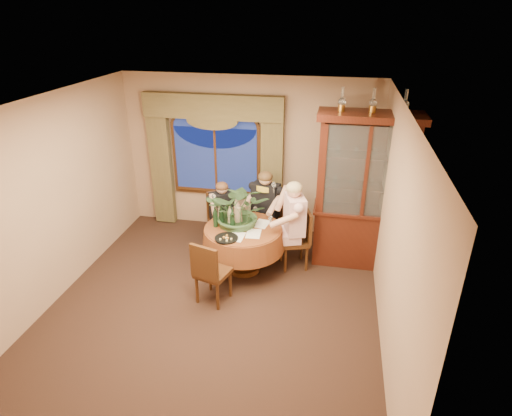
% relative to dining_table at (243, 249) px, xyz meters
% --- Properties ---
extents(floor, '(5.00, 5.00, 0.00)m').
position_rel_dining_table_xyz_m(floor, '(-0.21, -1.02, -0.38)').
color(floor, black).
rests_on(floor, ground).
extents(wall_back, '(4.50, 0.00, 4.50)m').
position_rel_dining_table_xyz_m(wall_back, '(-0.21, 1.48, 1.02)').
color(wall_back, '#9D7A60').
rests_on(wall_back, ground).
extents(wall_right, '(0.00, 5.00, 5.00)m').
position_rel_dining_table_xyz_m(wall_right, '(2.04, -1.02, 1.02)').
color(wall_right, '#9D7A60').
rests_on(wall_right, ground).
extents(ceiling, '(5.00, 5.00, 0.00)m').
position_rel_dining_table_xyz_m(ceiling, '(-0.21, -1.02, 2.42)').
color(ceiling, white).
rests_on(ceiling, wall_back).
extents(window, '(1.62, 0.10, 1.32)m').
position_rel_dining_table_xyz_m(window, '(-0.81, 1.41, 0.92)').
color(window, navy).
rests_on(window, wall_back).
extents(arched_transom, '(1.60, 0.06, 0.44)m').
position_rel_dining_table_xyz_m(arched_transom, '(-0.81, 1.41, 1.71)').
color(arched_transom, navy).
rests_on(arched_transom, wall_back).
extents(drapery_left, '(0.38, 0.14, 2.32)m').
position_rel_dining_table_xyz_m(drapery_left, '(-1.84, 1.36, 0.80)').
color(drapery_left, brown).
rests_on(drapery_left, floor).
extents(drapery_right, '(0.38, 0.14, 2.32)m').
position_rel_dining_table_xyz_m(drapery_right, '(0.22, 1.36, 0.80)').
color(drapery_right, brown).
rests_on(drapery_right, floor).
extents(swag_valance, '(2.45, 0.16, 0.42)m').
position_rel_dining_table_xyz_m(swag_valance, '(-0.81, 1.33, 1.90)').
color(swag_valance, brown).
rests_on(swag_valance, wall_back).
extents(dining_table, '(1.66, 1.66, 0.75)m').
position_rel_dining_table_xyz_m(dining_table, '(0.00, 0.00, 0.00)').
color(dining_table, maroon).
rests_on(dining_table, floor).
extents(china_cabinet, '(1.51, 0.59, 2.45)m').
position_rel_dining_table_xyz_m(china_cabinet, '(1.75, 0.59, 0.85)').
color(china_cabinet, '#33120B').
rests_on(china_cabinet, floor).
extents(oil_lamp_left, '(0.11, 0.11, 0.34)m').
position_rel_dining_table_xyz_m(oil_lamp_left, '(1.32, 0.59, 2.25)').
color(oil_lamp_left, '#A5722D').
rests_on(oil_lamp_left, china_cabinet).
extents(oil_lamp_center, '(0.11, 0.11, 0.34)m').
position_rel_dining_table_xyz_m(oil_lamp_center, '(1.75, 0.59, 2.25)').
color(oil_lamp_center, '#A5722D').
rests_on(oil_lamp_center, china_cabinet).
extents(oil_lamp_right, '(0.11, 0.11, 0.34)m').
position_rel_dining_table_xyz_m(oil_lamp_right, '(2.18, 0.59, 2.25)').
color(oil_lamp_right, '#A5722D').
rests_on(oil_lamp_right, china_cabinet).
extents(chair_right, '(0.53, 0.53, 0.96)m').
position_rel_dining_table_xyz_m(chair_right, '(0.76, 0.26, 0.10)').
color(chair_right, black).
rests_on(chair_right, floor).
extents(chair_back_right, '(0.51, 0.51, 0.96)m').
position_rel_dining_table_xyz_m(chair_back_right, '(0.23, 0.87, 0.10)').
color(chair_back_right, black).
rests_on(chair_back_right, floor).
extents(chair_back, '(0.59, 0.59, 0.96)m').
position_rel_dining_table_xyz_m(chair_back, '(-0.51, 0.68, 0.10)').
color(chair_back, black).
rests_on(chair_back, floor).
extents(chair_front_left, '(0.52, 0.52, 0.96)m').
position_rel_dining_table_xyz_m(chair_front_left, '(-0.25, -0.84, 0.10)').
color(chair_front_left, black).
rests_on(chair_front_left, floor).
extents(person_pink, '(0.62, 0.65, 1.46)m').
position_rel_dining_table_xyz_m(person_pink, '(0.75, 0.26, 0.36)').
color(person_pink, beige).
rests_on(person_pink, floor).
extents(person_back, '(0.60, 0.59, 1.23)m').
position_rel_dining_table_xyz_m(person_back, '(-0.50, 0.61, 0.24)').
color(person_back, black).
rests_on(person_back, floor).
extents(person_scarf, '(0.60, 0.57, 1.40)m').
position_rel_dining_table_xyz_m(person_scarf, '(0.21, 0.78, 0.32)').
color(person_scarf, black).
rests_on(person_scarf, floor).
extents(stoneware_vase, '(0.15, 0.15, 0.29)m').
position_rel_dining_table_xyz_m(stoneware_vase, '(-0.11, 0.12, 0.52)').
color(stoneware_vase, '#8D725B').
rests_on(stoneware_vase, dining_table).
extents(centerpiece_plant, '(0.95, 1.06, 0.83)m').
position_rel_dining_table_xyz_m(centerpiece_plant, '(-0.07, 0.11, 0.99)').
color(centerpiece_plant, '#314F2D').
rests_on(centerpiece_plant, dining_table).
extents(olive_bowl, '(0.16, 0.16, 0.05)m').
position_rel_dining_table_xyz_m(olive_bowl, '(0.06, -0.02, 0.40)').
color(olive_bowl, '#3F5128').
rests_on(olive_bowl, dining_table).
extents(cheese_platter, '(0.34, 0.34, 0.02)m').
position_rel_dining_table_xyz_m(cheese_platter, '(-0.16, -0.39, 0.39)').
color(cheese_platter, black).
rests_on(cheese_platter, dining_table).
extents(wine_bottle_0, '(0.07, 0.07, 0.33)m').
position_rel_dining_table_xyz_m(wine_bottle_0, '(-0.14, -0.09, 0.54)').
color(wine_bottle_0, black).
rests_on(wine_bottle_0, dining_table).
extents(wine_bottle_1, '(0.07, 0.07, 0.33)m').
position_rel_dining_table_xyz_m(wine_bottle_1, '(-0.21, 0.03, 0.54)').
color(wine_bottle_1, tan).
rests_on(wine_bottle_1, dining_table).
extents(wine_bottle_2, '(0.07, 0.07, 0.33)m').
position_rel_dining_table_xyz_m(wine_bottle_2, '(-0.26, 0.20, 0.54)').
color(wine_bottle_2, black).
rests_on(wine_bottle_2, dining_table).
extents(wine_bottle_3, '(0.07, 0.07, 0.33)m').
position_rel_dining_table_xyz_m(wine_bottle_3, '(-0.39, 0.10, 0.54)').
color(wine_bottle_3, tan).
rests_on(wine_bottle_3, dining_table).
extents(wine_bottle_4, '(0.07, 0.07, 0.33)m').
position_rel_dining_table_xyz_m(wine_bottle_4, '(-0.34, 0.01, 0.54)').
color(wine_bottle_4, black).
rests_on(wine_bottle_4, dining_table).
extents(wine_bottle_5, '(0.07, 0.07, 0.33)m').
position_rel_dining_table_xyz_m(wine_bottle_5, '(-0.42, -0.04, 0.54)').
color(wine_bottle_5, black).
rests_on(wine_bottle_5, dining_table).
extents(tasting_paper_0, '(0.23, 0.31, 0.00)m').
position_rel_dining_table_xyz_m(tasting_paper_0, '(0.19, -0.16, 0.38)').
color(tasting_paper_0, white).
rests_on(tasting_paper_0, dining_table).
extents(tasting_paper_1, '(0.26, 0.33, 0.00)m').
position_rel_dining_table_xyz_m(tasting_paper_1, '(0.25, 0.17, 0.38)').
color(tasting_paper_1, white).
rests_on(tasting_paper_1, dining_table).
extents(tasting_paper_2, '(0.23, 0.31, 0.00)m').
position_rel_dining_table_xyz_m(tasting_paper_2, '(-0.03, -0.30, 0.38)').
color(tasting_paper_2, white).
rests_on(tasting_paper_2, dining_table).
extents(wine_glass_person_pink, '(0.07, 0.07, 0.18)m').
position_rel_dining_table_xyz_m(wine_glass_person_pink, '(0.40, 0.14, 0.46)').
color(wine_glass_person_pink, silver).
rests_on(wine_glass_person_pink, dining_table).
extents(wine_glass_person_back, '(0.07, 0.07, 0.18)m').
position_rel_dining_table_xyz_m(wine_glass_person_back, '(-0.26, 0.33, 0.46)').
color(wine_glass_person_back, silver).
rests_on(wine_glass_person_back, dining_table).
extents(wine_glass_person_scarf, '(0.07, 0.07, 0.18)m').
position_rel_dining_table_xyz_m(wine_glass_person_scarf, '(0.11, 0.41, 0.46)').
color(wine_glass_person_scarf, silver).
rests_on(wine_glass_person_scarf, dining_table).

